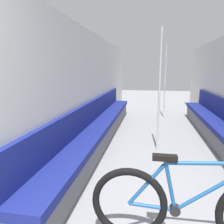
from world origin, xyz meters
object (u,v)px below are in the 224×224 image
bench_seat_row_left (100,128)px  grab_pole_near (159,92)px  bicycle (191,208)px  grab_pole_far (165,83)px  bench_seat_row_right (224,134)px

bench_seat_row_left → grab_pole_near: size_ratio=2.69×
bicycle → grab_pole_far: bearing=88.3°
bench_seat_row_left → grab_pole_far: 3.16m
bench_seat_row_left → grab_pole_far: bearing=62.0°
grab_pole_near → grab_pole_far: (0.28, 2.95, 0.00)m
bench_seat_row_right → bicycle: 2.73m
grab_pole_near → bicycle: bearing=-84.8°
bicycle → grab_pole_near: (-0.21, 2.28, 0.72)m
bench_seat_row_left → grab_pole_near: grab_pole_near is taller
bench_seat_row_left → grab_pole_far: size_ratio=2.69×
grab_pole_near → bench_seat_row_left: bearing=167.9°
bench_seat_row_right → grab_pole_near: size_ratio=2.69×
bench_seat_row_right → bench_seat_row_left: bearing=180.0°
bench_seat_row_left → bicycle: (1.37, -2.53, 0.06)m
bench_seat_row_right → grab_pole_near: 1.49m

